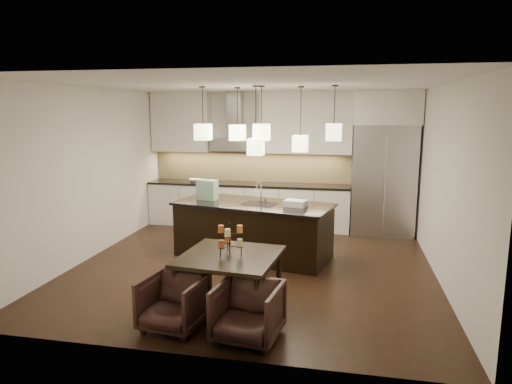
% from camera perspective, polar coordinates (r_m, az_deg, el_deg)
% --- Properties ---
extents(floor, '(5.50, 5.50, 0.02)m').
position_cam_1_polar(floor, '(7.32, -0.31, -9.25)').
color(floor, black).
rests_on(floor, ground).
extents(ceiling, '(5.50, 5.50, 0.02)m').
position_cam_1_polar(ceiling, '(6.91, -0.34, 13.38)').
color(ceiling, white).
rests_on(ceiling, wall_back).
extents(wall_back, '(5.50, 0.02, 2.80)m').
position_cam_1_polar(wall_back, '(9.67, 3.02, 4.11)').
color(wall_back, silver).
rests_on(wall_back, ground).
extents(wall_front, '(5.50, 0.02, 2.80)m').
position_cam_1_polar(wall_front, '(4.36, -7.75, -3.57)').
color(wall_front, silver).
rests_on(wall_front, ground).
extents(wall_left, '(0.02, 5.50, 2.80)m').
position_cam_1_polar(wall_left, '(8.00, -20.08, 2.21)').
color(wall_left, silver).
rests_on(wall_left, ground).
extents(wall_right, '(0.02, 5.50, 2.80)m').
position_cam_1_polar(wall_right, '(6.96, 22.51, 0.93)').
color(wall_right, silver).
rests_on(wall_right, ground).
extents(refrigerator, '(1.20, 0.72, 2.15)m').
position_cam_1_polar(refrigerator, '(9.26, 15.61, 1.44)').
color(refrigerator, '#B7B7BA').
rests_on(refrigerator, floor).
extents(fridge_panel, '(1.26, 0.72, 0.65)m').
position_cam_1_polar(fridge_panel, '(9.16, 16.04, 10.13)').
color(fridge_panel, silver).
rests_on(fridge_panel, refrigerator).
extents(lower_cabinets, '(4.21, 0.62, 0.88)m').
position_cam_1_polar(lower_cabinets, '(9.61, -1.02, -1.71)').
color(lower_cabinets, silver).
rests_on(lower_cabinets, floor).
extents(countertop, '(4.21, 0.66, 0.04)m').
position_cam_1_polar(countertop, '(9.53, -1.03, 1.00)').
color(countertop, black).
rests_on(countertop, lower_cabinets).
extents(backsplash, '(4.21, 0.02, 0.63)m').
position_cam_1_polar(backsplash, '(9.77, -0.65, 3.21)').
color(backsplash, tan).
rests_on(backsplash, countertop).
extents(upper_cab_left, '(1.25, 0.35, 1.25)m').
position_cam_1_polar(upper_cab_left, '(9.96, -9.30, 8.64)').
color(upper_cab_left, silver).
rests_on(upper_cab_left, wall_back).
extents(upper_cab_right, '(1.85, 0.35, 1.25)m').
position_cam_1_polar(upper_cab_right, '(9.36, 6.27, 8.62)').
color(upper_cab_right, silver).
rests_on(upper_cab_right, wall_back).
extents(hood_canopy, '(0.90, 0.52, 0.24)m').
position_cam_1_polar(hood_canopy, '(9.55, -2.74, 5.96)').
color(hood_canopy, '#B7B7BA').
rests_on(hood_canopy, wall_back).
extents(hood_chimney, '(0.30, 0.28, 0.96)m').
position_cam_1_polar(hood_chimney, '(9.63, -2.61, 9.57)').
color(hood_chimney, '#B7B7BA').
rests_on(hood_chimney, hood_canopy).
extents(fruit_bowl, '(0.33, 0.33, 0.06)m').
position_cam_1_polar(fruit_bowl, '(9.78, -7.64, 1.45)').
color(fruit_bowl, silver).
rests_on(fruit_bowl, countertop).
extents(island_body, '(2.65, 1.51, 0.88)m').
position_cam_1_polar(island_body, '(7.63, -0.35, -4.91)').
color(island_body, black).
rests_on(island_body, floor).
extents(island_top, '(2.74, 1.60, 0.04)m').
position_cam_1_polar(island_top, '(7.52, -0.35, -1.53)').
color(island_top, black).
rests_on(island_top, island_body).
extents(faucet, '(0.15, 0.26, 0.38)m').
position_cam_1_polar(faucet, '(7.53, 0.65, 0.11)').
color(faucet, silver).
rests_on(faucet, island_top).
extents(tote_bag, '(0.37, 0.25, 0.34)m').
position_cam_1_polar(tote_bag, '(7.82, -6.11, 0.28)').
color(tote_bag, '#20663B').
rests_on(tote_bag, island_top).
extents(food_container, '(0.38, 0.31, 0.10)m').
position_cam_1_polar(food_container, '(7.28, 4.96, -1.41)').
color(food_container, silver).
rests_on(food_container, island_top).
extents(dining_table, '(1.25, 1.25, 0.69)m').
position_cam_1_polar(dining_table, '(5.74, -3.25, -11.10)').
color(dining_table, black).
rests_on(dining_table, floor).
extents(candelabra, '(0.36, 0.36, 0.40)m').
position_cam_1_polar(candelabra, '(5.57, -3.31, -5.85)').
color(candelabra, black).
rests_on(candelabra, dining_table).
extents(candle_a, '(0.08, 0.08, 0.09)m').
position_cam_1_polar(candle_a, '(5.54, -2.05, -6.35)').
color(candle_a, '#EFDE94').
rests_on(candle_a, candelabra).
extents(candle_b, '(0.08, 0.08, 0.09)m').
position_cam_1_polar(candle_b, '(5.70, -3.53, -5.87)').
color(candle_b, orange).
rests_on(candle_b, candelabra).
extents(candle_c, '(0.08, 0.08, 0.09)m').
position_cam_1_polar(candle_c, '(5.50, -4.34, -6.48)').
color(candle_c, '#B14E27').
rests_on(candle_c, candelabra).
extents(candle_d, '(0.08, 0.08, 0.09)m').
position_cam_1_polar(candle_d, '(5.58, -2.05, -4.64)').
color(candle_d, orange).
rests_on(candle_d, candelabra).
extents(candle_e, '(0.08, 0.08, 0.09)m').
position_cam_1_polar(candle_e, '(5.59, -4.41, -4.63)').
color(candle_e, '#B14E27').
rests_on(candle_e, candelabra).
extents(candle_f, '(0.08, 0.08, 0.09)m').
position_cam_1_polar(candle_f, '(5.42, -3.58, -5.10)').
color(candle_f, '#EFDE94').
rests_on(candle_f, candelabra).
extents(armchair_left, '(0.74, 0.76, 0.61)m').
position_cam_1_polar(armchair_left, '(5.34, -10.27, -13.46)').
color(armchair_left, black).
rests_on(armchair_left, floor).
extents(armchair_right, '(0.75, 0.77, 0.62)m').
position_cam_1_polar(armchair_right, '(5.02, -1.01, -14.76)').
color(armchair_right, black).
rests_on(armchair_right, floor).
extents(pendant_a, '(0.24, 0.24, 0.26)m').
position_cam_1_polar(pendant_a, '(7.51, -6.62, 7.46)').
color(pendant_a, '#FFF8B5').
rests_on(pendant_a, ceiling).
extents(pendant_b, '(0.24, 0.24, 0.26)m').
position_cam_1_polar(pendant_b, '(7.79, -2.32, 7.42)').
color(pendant_b, '#FFF8B5').
rests_on(pendant_b, ceiling).
extents(pendant_c, '(0.24, 0.24, 0.26)m').
position_cam_1_polar(pendant_c, '(7.22, 0.69, 7.49)').
color(pendant_c, '#FFF8B5').
rests_on(pendant_c, ceiling).
extents(pendant_d, '(0.24, 0.24, 0.26)m').
position_cam_1_polar(pendant_d, '(7.45, 5.55, 6.04)').
color(pendant_d, '#FFF8B5').
rests_on(pendant_d, ceiling).
extents(pendant_e, '(0.24, 0.24, 0.26)m').
position_cam_1_polar(pendant_e, '(7.16, 9.70, 7.38)').
color(pendant_e, '#FFF8B5').
rests_on(pendant_e, ceiling).
extents(pendant_f, '(0.24, 0.24, 0.26)m').
position_cam_1_polar(pendant_f, '(7.20, -0.02, 5.65)').
color(pendant_f, '#FFF8B5').
rests_on(pendant_f, ceiling).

